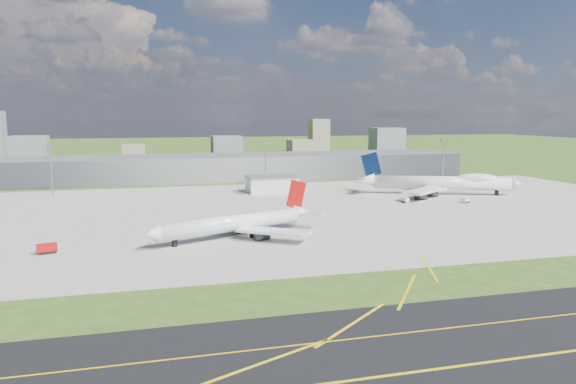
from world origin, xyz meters
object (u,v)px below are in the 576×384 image
object	(u,v)px
van_white_far	(465,200)
airliner_red_twin	(238,223)
van_white_near	(405,200)
tug_yellow	(188,229)
crash_tender	(47,249)
airliner_blue_quad	(441,183)

from	to	relation	value
van_white_far	airliner_red_twin	bearing A→B (deg)	171.17
van_white_near	van_white_far	size ratio (longest dim) A/B	0.90
tug_yellow	van_white_far	xyz separation A→B (m)	(130.35, 31.48, 0.38)
airliner_red_twin	crash_tender	xyz separation A→B (m)	(-58.21, -7.72, -3.24)
airliner_red_twin	airliner_blue_quad	size ratio (longest dim) A/B	0.78
crash_tender	tug_yellow	distance (m)	47.40
crash_tender	tug_yellow	xyz separation A→B (m)	(42.72, 20.53, -0.62)
tug_yellow	van_white_far	distance (m)	134.10
airliner_red_twin	crash_tender	bearing A→B (deg)	-15.38
van_white_near	crash_tender	bearing A→B (deg)	108.21
airliner_red_twin	van_white_far	world-z (taller)	airliner_red_twin
van_white_near	van_white_far	world-z (taller)	van_white_far
airliner_red_twin	van_white_far	size ratio (longest dim) A/B	11.87
airliner_red_twin	van_white_near	world-z (taller)	airliner_red_twin
crash_tender	van_white_far	size ratio (longest dim) A/B	1.16
airliner_red_twin	tug_yellow	size ratio (longest dim) A/B	16.98
airliner_red_twin	van_white_near	bearing A→B (deg)	-172.28
airliner_blue_quad	van_white_near	size ratio (longest dim) A/B	16.76
tug_yellow	van_white_near	xyz separation A→B (m)	(103.55, 39.37, 0.34)
airliner_red_twin	van_white_near	xyz separation A→B (m)	(88.07, 52.18, -3.52)
airliner_blue_quad	van_white_near	distance (m)	36.98
tug_yellow	van_white_far	world-z (taller)	van_white_far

